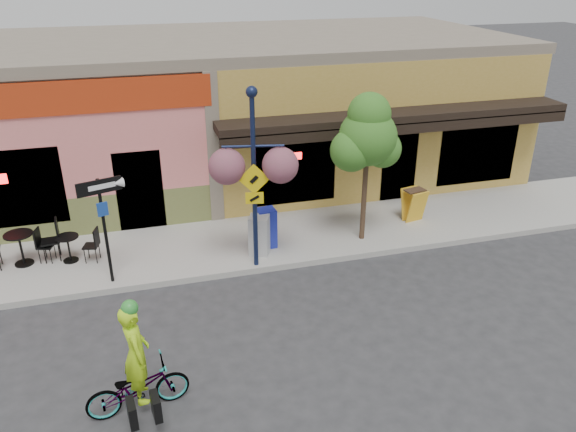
% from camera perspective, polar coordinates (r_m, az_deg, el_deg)
% --- Properties ---
extents(ground, '(90.00, 90.00, 0.00)m').
position_cam_1_polar(ground, '(12.98, -0.27, -6.62)').
color(ground, '#2D2D30').
rests_on(ground, ground).
extents(sidewalk, '(24.00, 3.00, 0.15)m').
position_cam_1_polar(sidewalk, '(14.63, -2.35, -2.41)').
color(sidewalk, '#9E9B93').
rests_on(sidewalk, ground).
extents(curb, '(24.00, 0.12, 0.15)m').
position_cam_1_polar(curb, '(13.40, -0.90, -5.16)').
color(curb, '#A8A59E').
rests_on(curb, ground).
extents(building, '(18.20, 8.20, 4.50)m').
position_cam_1_polar(building, '(18.95, -6.43, 10.92)').
color(building, '#E37370').
rests_on(building, ground).
extents(bicycle, '(1.73, 0.79, 0.88)m').
position_cam_1_polar(bicycle, '(9.81, -15.02, -16.51)').
color(bicycle, maroon).
rests_on(bicycle, ground).
extents(cyclist_rider, '(0.50, 0.69, 1.75)m').
position_cam_1_polar(cyclist_rider, '(9.53, -15.01, -14.50)').
color(cyclist_rider, '#B6F019').
rests_on(cyclist_rider, ground).
extents(lamp_post, '(1.43, 0.80, 4.23)m').
position_cam_1_polar(lamp_post, '(12.45, -3.47, 3.55)').
color(lamp_post, '#131C3D').
rests_on(lamp_post, sidewalk).
extents(one_way_sign, '(0.96, 0.49, 2.46)m').
position_cam_1_polar(one_way_sign, '(12.73, -18.07, -1.56)').
color(one_way_sign, black).
rests_on(one_way_sign, sidewalk).
extents(cafe_set_left, '(1.80, 1.00, 1.04)m').
position_cam_1_polar(cafe_set_left, '(14.52, -25.55, -2.62)').
color(cafe_set_left, black).
rests_on(cafe_set_left, sidewalk).
extents(cafe_set_right, '(1.56, 1.05, 0.85)m').
position_cam_1_polar(cafe_set_right, '(14.26, -21.43, -2.76)').
color(cafe_set_right, black).
rests_on(cafe_set_right, sidewalk).
extents(newspaper_box_blue, '(0.49, 0.44, 1.01)m').
position_cam_1_polar(newspaper_box_blue, '(13.93, -2.23, -1.22)').
color(newspaper_box_blue, '#1B26A6').
rests_on(newspaper_box_blue, sidewalk).
extents(newspaper_box_grey, '(0.59, 0.57, 0.99)m').
position_cam_1_polar(newspaper_box_grey, '(13.61, -2.94, -1.96)').
color(newspaper_box_grey, '#B1B1B1').
rests_on(newspaper_box_grey, sidewalk).
extents(street_tree, '(1.92, 1.92, 3.83)m').
position_cam_1_polar(street_tree, '(13.91, 7.92, 4.82)').
color(street_tree, '#3D7A26').
rests_on(street_tree, sidewalk).
extents(sandwich_board, '(0.62, 0.50, 0.91)m').
position_cam_1_polar(sandwich_board, '(15.60, 13.01, 0.89)').
color(sandwich_board, gold).
rests_on(sandwich_board, sidewalk).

